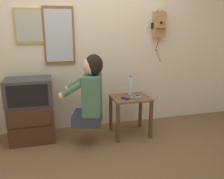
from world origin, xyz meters
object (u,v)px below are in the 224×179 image
(person, at_px, (90,91))
(water_bottle, at_px, (130,86))
(wall_phone_antique, at_px, (159,24))
(cell_phone_held, at_px, (125,98))
(wall_mirror, at_px, (59,36))
(framed_picture, at_px, (29,26))
(cell_phone_spare, at_px, (137,96))
(television, at_px, (29,92))
(toothbrush, at_px, (135,99))

(person, bearing_deg, water_bottle, -54.20)
(person, xyz_separation_m, wall_phone_antique, (1.15, 0.50, 0.82))
(person, xyz_separation_m, cell_phone_held, (0.49, 0.06, -0.15))
(person, distance_m, wall_mirror, 0.92)
(framed_picture, bearing_deg, person, -37.69)
(person, relative_size, water_bottle, 3.21)
(framed_picture, height_order, cell_phone_held, framed_picture)
(wall_mirror, bearing_deg, cell_phone_spare, -22.09)
(cell_phone_spare, bearing_deg, cell_phone_held, -160.05)
(television, relative_size, framed_picture, 1.28)
(television, distance_m, wall_mirror, 0.87)
(wall_phone_antique, bearing_deg, framed_picture, 178.64)
(framed_picture, bearing_deg, water_bottle, -14.31)
(wall_mirror, bearing_deg, water_bottle, -19.53)
(television, relative_size, water_bottle, 2.13)
(wall_phone_antique, xyz_separation_m, framed_picture, (-1.85, 0.04, -0.03))
(wall_phone_antique, bearing_deg, cell_phone_held, -145.77)
(wall_phone_antique, bearing_deg, television, -173.97)
(person, bearing_deg, toothbrush, -73.21)
(wall_mirror, xyz_separation_m, cell_phone_spare, (1.01, -0.41, -0.82))
(cell_phone_spare, bearing_deg, wall_mirror, 156.08)
(cell_phone_spare, xyz_separation_m, toothbrush, (-0.07, -0.13, 0.00))
(person, relative_size, framed_picture, 1.94)
(toothbrush, bearing_deg, cell_phone_spare, 31.57)
(television, height_order, toothbrush, television)
(wall_phone_antique, height_order, cell_phone_spare, wall_phone_antique)
(television, bearing_deg, wall_mirror, 29.01)
(television, bearing_deg, toothbrush, -12.30)
(television, bearing_deg, cell_phone_held, -11.05)
(wall_phone_antique, xyz_separation_m, cell_phone_spare, (-0.46, -0.37, -0.97))
(wall_mirror, relative_size, toothbrush, 5.49)
(cell_phone_spare, distance_m, water_bottle, 0.17)
(person, height_order, wall_mirror, wall_mirror)
(wall_mirror, bearing_deg, wall_phone_antique, -1.59)
(cell_phone_spare, bearing_deg, person, -170.80)
(cell_phone_spare, height_order, water_bottle, water_bottle)
(wall_mirror, bearing_deg, television, -150.99)
(wall_phone_antique, relative_size, toothbrush, 5.48)
(person, relative_size, television, 1.51)
(person, relative_size, toothbrush, 6.32)
(water_bottle, bearing_deg, wall_mirror, 160.47)
(framed_picture, distance_m, cell_phone_held, 1.60)
(wall_phone_antique, distance_m, cell_phone_spare, 1.14)
(framed_picture, distance_m, cell_phone_spare, 1.73)
(person, xyz_separation_m, television, (-0.77, 0.30, -0.04))
(water_bottle, relative_size, toothbrush, 1.97)
(cell_phone_held, bearing_deg, wall_phone_antique, 7.06)
(person, height_order, cell_phone_held, person)
(television, relative_size, wall_mirror, 0.76)
(framed_picture, xyz_separation_m, toothbrush, (1.32, -0.55, -0.95))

